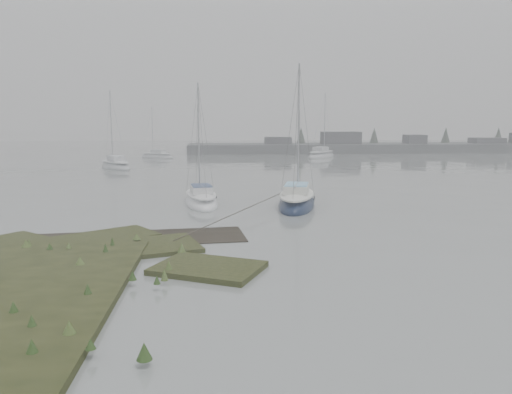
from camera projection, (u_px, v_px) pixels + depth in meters
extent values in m
plane|color=slate|center=(210.00, 175.00, 47.04)|extent=(160.00, 160.00, 0.00)
cube|color=#4C4F51|center=(376.00, 148.00, 80.35)|extent=(60.00, 8.00, 1.60)
cube|color=#424247|center=(278.00, 144.00, 78.10)|extent=(4.00, 3.00, 2.20)
cube|color=#424247|center=(341.00, 141.00, 78.75)|extent=(6.00, 3.00, 3.00)
cube|color=#424247|center=(414.00, 143.00, 79.64)|extent=(3.00, 3.00, 2.50)
cube|color=#424247|center=(487.00, 144.00, 80.54)|extent=(5.00, 3.00, 2.00)
cone|color=#384238|center=(301.00, 138.00, 80.24)|extent=(2.00, 2.00, 3.50)
cone|color=#384238|center=(374.00, 138.00, 81.09)|extent=(2.00, 2.00, 3.50)
cone|color=#384238|center=(446.00, 138.00, 81.94)|extent=(2.00, 2.00, 3.50)
cone|color=#384238|center=(498.00, 138.00, 82.58)|extent=(2.00, 2.00, 3.50)
ellipsoid|color=#101B33|center=(297.00, 205.00, 29.67)|extent=(3.47, 6.73, 1.56)
ellipsoid|color=silver|center=(297.00, 194.00, 29.58)|extent=(2.88, 5.83, 0.44)
cube|color=silver|center=(297.00, 189.00, 29.25)|extent=(1.83, 2.45, 0.46)
cube|color=#82BDE4|center=(297.00, 184.00, 29.21)|extent=(1.70, 2.25, 0.07)
cylinder|color=#939399|center=(299.00, 126.00, 29.78)|extent=(0.10, 0.10, 7.34)
cylinder|color=#939399|center=(296.00, 185.00, 29.03)|extent=(0.65, 2.52, 0.08)
ellipsoid|color=white|center=(201.00, 203.00, 30.39)|extent=(2.68, 5.84, 1.37)
ellipsoid|color=silver|center=(201.00, 194.00, 30.31)|extent=(2.20, 5.07, 0.39)
cube|color=silver|center=(201.00, 189.00, 30.02)|extent=(1.48, 2.09, 0.40)
cube|color=navy|center=(201.00, 185.00, 29.99)|extent=(1.38, 1.92, 0.06)
cylinder|color=#939399|center=(199.00, 136.00, 30.47)|extent=(0.09, 0.09, 6.42)
cylinder|color=#939399|center=(202.00, 186.00, 29.83)|extent=(0.41, 2.23, 0.07)
ellipsoid|color=#A6ACB1|center=(116.00, 167.00, 53.13)|extent=(5.07, 6.44, 1.53)
ellipsoid|color=silver|center=(116.00, 162.00, 53.03)|extent=(4.29, 5.54, 0.43)
cube|color=silver|center=(116.00, 158.00, 52.76)|extent=(2.28, 2.55, 0.45)
cube|color=silver|center=(116.00, 156.00, 52.72)|extent=(2.11, 2.35, 0.07)
cylinder|color=#939399|center=(111.00, 125.00, 53.09)|extent=(0.10, 0.10, 7.20)
cylinder|color=#939399|center=(117.00, 156.00, 52.58)|extent=(1.39, 2.18, 0.08)
ellipsoid|color=silver|center=(321.00, 157.00, 69.00)|extent=(5.78, 6.71, 1.63)
ellipsoid|color=silver|center=(321.00, 152.00, 68.90)|extent=(4.91, 5.75, 0.46)
cube|color=silver|center=(321.00, 149.00, 68.60)|extent=(2.53, 2.71, 0.48)
cube|color=#B3B8BF|center=(321.00, 147.00, 68.56)|extent=(2.34, 2.50, 0.08)
cylinder|color=#939399|center=(325.00, 121.00, 68.99)|extent=(0.11, 0.11, 7.68)
cylinder|color=#939399|center=(320.00, 147.00, 68.40)|extent=(1.67, 2.21, 0.09)
ellipsoid|color=silver|center=(157.00, 157.00, 67.89)|extent=(5.40, 4.28, 1.28)
ellipsoid|color=white|center=(157.00, 154.00, 67.81)|extent=(4.64, 3.62, 0.36)
cube|color=white|center=(158.00, 151.00, 67.66)|extent=(2.14, 1.92, 0.38)
cube|color=silver|center=(158.00, 150.00, 67.63)|extent=(1.97, 1.78, 0.06)
cylinder|color=#939399|center=(152.00, 129.00, 67.63)|extent=(0.08, 0.08, 6.04)
cylinder|color=#939399|center=(159.00, 150.00, 67.56)|extent=(1.83, 1.18, 0.07)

